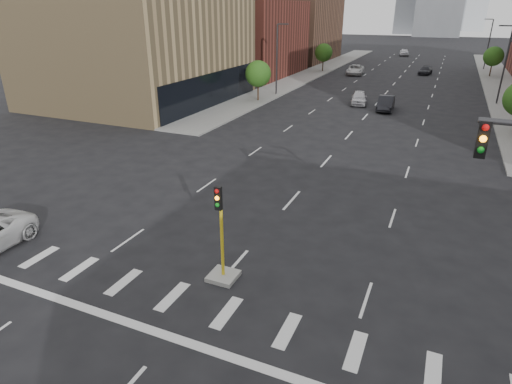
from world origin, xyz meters
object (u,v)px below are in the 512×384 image
Objects in this scene: car_distant at (404,52)px; car_mid_right at (386,103)px; car_near_left at (359,98)px; car_far_left at (355,70)px; car_deep_right at (425,71)px; median_traffic_signal at (222,259)px.

car_mid_right is at bearing -95.00° from car_distant.
car_near_left is 25.97m from car_far_left.
car_mid_right is (3.50, -2.19, 0.00)m from car_near_left.
car_far_left reaches higher than car_mid_right.
car_distant is at bearing 91.57° from car_mid_right.
car_distant is (-1.35, 62.46, 0.05)m from car_near_left.
car_mid_right is 1.06× the size of car_deep_right.
car_distant is at bearing 81.53° from car_near_left.
car_far_left is at bearing 92.98° from car_near_left.
car_deep_right is 32.82m from car_distant.
median_traffic_signal reaches higher than car_near_left.
median_traffic_signal is 101.93m from car_distant.
car_deep_right is at bearing -86.91° from car_distant.
car_near_left is 30.93m from car_deep_right.
car_far_left reaches higher than car_near_left.
car_far_left is at bearing 96.79° from median_traffic_signal.
car_mid_right is at bearing -78.26° from car_far_left.
car_near_left is at bearing 145.25° from car_mid_right.
car_far_left is at bearing -105.98° from car_distant.
car_mid_right is 0.97× the size of car_distant.
car_mid_right is (1.50, 37.22, -0.17)m from median_traffic_signal.
car_near_left is 1.02× the size of car_deep_right.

